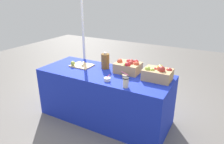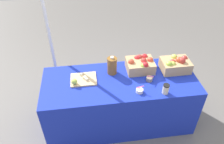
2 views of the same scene
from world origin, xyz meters
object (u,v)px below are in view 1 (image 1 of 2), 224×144
object	(u,v)px
sample_bowl_near	(107,79)
cider_jug	(105,61)
apple_crate_left	(158,73)
tent_pole	(83,33)
cutting_board_front	(80,65)
coffee_cup	(126,82)
apple_crate_middle	(128,67)
sample_bowl_mid	(125,77)

from	to	relation	value
sample_bowl_near	cider_jug	bearing A→B (deg)	123.62
apple_crate_left	tent_pole	bearing A→B (deg)	160.04
cutting_board_front	coffee_cup	bearing A→B (deg)	-20.23
apple_crate_middle	cider_jug	bearing A→B (deg)	-178.08
apple_crate_middle	tent_pole	xyz separation A→B (m)	(-1.14, 0.52, 0.28)
coffee_cup	apple_crate_left	bearing A→B (deg)	57.32
cutting_board_front	sample_bowl_mid	xyz separation A→B (m)	(0.81, -0.11, 0.01)
sample_bowl_near	tent_pole	bearing A→B (deg)	138.36
cutting_board_front	sample_bowl_mid	world-z (taller)	sample_bowl_mid
apple_crate_middle	coffee_cup	bearing A→B (deg)	-68.57
sample_bowl_near	sample_bowl_mid	xyz separation A→B (m)	(0.16, 0.18, 0.00)
apple_crate_left	cutting_board_front	world-z (taller)	apple_crate_left
apple_crate_left	apple_crate_middle	size ratio (longest dim) A/B	1.04
cutting_board_front	sample_bowl_near	distance (m)	0.71
cutting_board_front	apple_crate_left	bearing A→B (deg)	2.87
sample_bowl_mid	cutting_board_front	bearing A→B (deg)	172.33
cutting_board_front	coffee_cup	size ratio (longest dim) A/B	2.56
apple_crate_left	sample_bowl_mid	distance (m)	0.42
coffee_cup	tent_pole	bearing A→B (deg)	143.55
apple_crate_left	cider_jug	bearing A→B (deg)	176.62
sample_bowl_mid	tent_pole	world-z (taller)	tent_pole
apple_crate_middle	cider_jug	distance (m)	0.37
coffee_cup	tent_pole	xyz separation A→B (m)	(-1.32, 0.98, 0.30)
apple_crate_left	apple_crate_middle	distance (m)	0.44
cider_jug	sample_bowl_near	bearing A→B (deg)	-56.38
coffee_cup	cutting_board_front	bearing A→B (deg)	159.77
cider_jug	tent_pole	bearing A→B (deg)	145.79
tent_pole	apple_crate_middle	bearing A→B (deg)	-24.26
cider_jug	tent_pole	xyz separation A→B (m)	(-0.78, 0.53, 0.25)
sample_bowl_near	apple_crate_left	bearing A→B (deg)	32.69
cider_jug	apple_crate_left	bearing A→B (deg)	-3.38
sample_bowl_mid	cider_jug	xyz separation A→B (m)	(-0.43, 0.22, 0.08)
cider_jug	tent_pole	distance (m)	0.97
apple_crate_middle	sample_bowl_mid	xyz separation A→B (m)	(0.06, -0.23, -0.06)
cider_jug	tent_pole	size ratio (longest dim) A/B	0.11
sample_bowl_near	coffee_cup	world-z (taller)	coffee_cup
apple_crate_left	sample_bowl_mid	world-z (taller)	apple_crate_left
sample_bowl_mid	tent_pole	distance (m)	1.45
coffee_cup	apple_crate_middle	bearing A→B (deg)	111.43
apple_crate_left	tent_pole	xyz separation A→B (m)	(-1.58, 0.58, 0.28)
sample_bowl_near	coffee_cup	distance (m)	0.29
sample_bowl_near	tent_pole	xyz separation A→B (m)	(-1.04, 0.92, 0.34)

